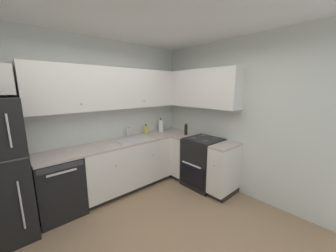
{
  "coord_description": "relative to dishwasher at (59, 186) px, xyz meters",
  "views": [
    {
      "loc": [
        -1.2,
        -1.54,
        1.85
      ],
      "look_at": [
        0.96,
        0.89,
        1.2
      ],
      "focal_mm": 20.25,
      "sensor_mm": 36.0,
      "label": 1
    }
  ],
  "objects": [
    {
      "name": "upper_cabinets_back",
      "position": [
        0.97,
        0.14,
        1.4
      ],
      "size": [
        2.54,
        0.34,
        0.7
      ],
      "color": "silver"
    },
    {
      "name": "ground_plane",
      "position": [
        0.69,
        -1.44,
        -0.45
      ],
      "size": [
        3.73,
        3.48,
        0.02
      ],
      "primitive_type": "cube",
      "color": "#937556"
    },
    {
      "name": "oil_bottle",
      "position": [
        2.26,
        -0.42,
        0.58
      ],
      "size": [
        0.06,
        0.06,
        0.23
      ],
      "color": "black",
      "rests_on": "countertop_right"
    },
    {
      "name": "faucet",
      "position": [
        1.29,
        0.18,
        0.61
      ],
      "size": [
        0.07,
        0.16,
        0.23
      ],
      "color": "silver",
      "rests_on": "countertop_back"
    },
    {
      "name": "wall_right",
      "position": [
        2.58,
        -1.44,
        0.9
      ],
      "size": [
        0.05,
        3.58,
        2.68
      ],
      "primitive_type": "cube",
      "color": "silver",
      "rests_on": "ground_plane"
    },
    {
      "name": "lower_cabinets_right",
      "position": [
        2.26,
        -0.92,
        0.0
      ],
      "size": [
        0.62,
        1.19,
        0.88
      ],
      "color": "silver",
      "rests_on": "ground_plane"
    },
    {
      "name": "dishwasher",
      "position": [
        0.0,
        0.0,
        0.0
      ],
      "size": [
        0.6,
        0.63,
        0.88
      ],
      "color": "black",
      "rests_on": "ground_plane"
    },
    {
      "name": "upper_cabinets_right",
      "position": [
        2.4,
        -0.57,
        1.4
      ],
      "size": [
        0.32,
        1.74,
        0.7
      ],
      "color": "silver"
    },
    {
      "name": "wall_back",
      "position": [
        0.69,
        0.33,
        0.9
      ],
      "size": [
        3.83,
        0.05,
        2.68
      ],
      "primitive_type": "cube",
      "color": "silver",
      "rests_on": "ground_plane"
    },
    {
      "name": "lower_cabinets_back",
      "position": [
        1.13,
        0.0,
        0.0
      ],
      "size": [
        1.65,
        0.62,
        0.88
      ],
      "color": "silver",
      "rests_on": "ground_plane"
    },
    {
      "name": "countertop_back",
      "position": [
        1.13,
        0.0,
        0.46
      ],
      "size": [
        2.86,
        0.6,
        0.03
      ],
      "primitive_type": "cube",
      "color": "#B7A89E",
      "rests_on": "lower_cabinets_back"
    },
    {
      "name": "paper_towel_roll",
      "position": [
        2.08,
        0.16,
        0.6
      ],
      "size": [
        0.11,
        0.11,
        0.31
      ],
      "color": "white",
      "rests_on": "countertop_back"
    },
    {
      "name": "sink",
      "position": [
        1.28,
        -0.03,
        0.44
      ],
      "size": [
        0.66,
        0.4,
        0.1
      ],
      "color": "#B7B7BC",
      "rests_on": "countertop_back"
    },
    {
      "name": "soap_bottle",
      "position": [
        1.69,
        0.18,
        0.57
      ],
      "size": [
        0.07,
        0.07,
        0.2
      ],
      "color": "gold",
      "rests_on": "countertop_back"
    },
    {
      "name": "countertop_right",
      "position": [
        2.26,
        -0.92,
        0.46
      ],
      "size": [
        0.6,
        1.19,
        0.03
      ],
      "color": "#B7A89E",
      "rests_on": "lower_cabinets_right"
    },
    {
      "name": "oven_range",
      "position": [
        2.28,
        -0.87,
        0.02
      ],
      "size": [
        0.68,
        0.62,
        1.07
      ],
      "color": "black",
      "rests_on": "ground_plane"
    }
  ]
}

